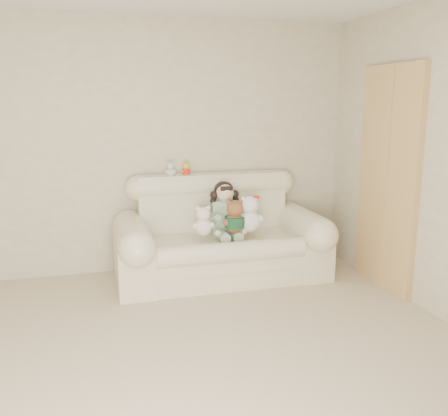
# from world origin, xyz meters

# --- Properties ---
(floor) EXTENTS (5.00, 5.00, 0.00)m
(floor) POSITION_xyz_m (0.00, 0.00, 0.00)
(floor) COLOR tan
(floor) RESTS_ON ground
(wall_back) EXTENTS (4.50, 0.00, 4.50)m
(wall_back) POSITION_xyz_m (0.00, 2.50, 1.30)
(wall_back) COLOR #AFA38B
(wall_back) RESTS_ON ground
(sofa) EXTENTS (2.10, 0.95, 1.03)m
(sofa) POSITION_xyz_m (0.75, 2.00, 0.52)
(sofa) COLOR beige
(sofa) RESTS_ON floor
(door_panel) EXTENTS (0.06, 0.90, 2.10)m
(door_panel) POSITION_xyz_m (2.22, 1.40, 1.05)
(door_panel) COLOR #9E7944
(door_panel) RESTS_ON floor
(seated_child) EXTENTS (0.37, 0.44, 0.57)m
(seated_child) POSITION_xyz_m (0.81, 2.08, 0.70)
(seated_child) COLOR #337737
(seated_child) RESTS_ON sofa
(brown_teddy) EXTENTS (0.29, 0.25, 0.39)m
(brown_teddy) POSITION_xyz_m (0.85, 1.86, 0.70)
(brown_teddy) COLOR brown
(brown_teddy) RESTS_ON sofa
(white_cat) EXTENTS (0.34, 0.31, 0.44)m
(white_cat) POSITION_xyz_m (1.01, 1.88, 0.72)
(white_cat) COLOR silver
(white_cat) RESTS_ON sofa
(cream_teddy) EXTENTS (0.24, 0.20, 0.34)m
(cream_teddy) POSITION_xyz_m (0.54, 1.86, 0.67)
(cream_teddy) COLOR white
(cream_teddy) RESTS_ON sofa
(yellow_mini_bear) EXTENTS (0.12, 0.09, 0.17)m
(yellow_mini_bear) POSITION_xyz_m (0.47, 2.35, 1.10)
(yellow_mini_bear) COLOR gold
(yellow_mini_bear) RESTS_ON sofa
(grey_mini_plush) EXTENTS (0.13, 0.10, 0.18)m
(grey_mini_plush) POSITION_xyz_m (0.31, 2.33, 1.10)
(grey_mini_plush) COLOR silver
(grey_mini_plush) RESTS_ON sofa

